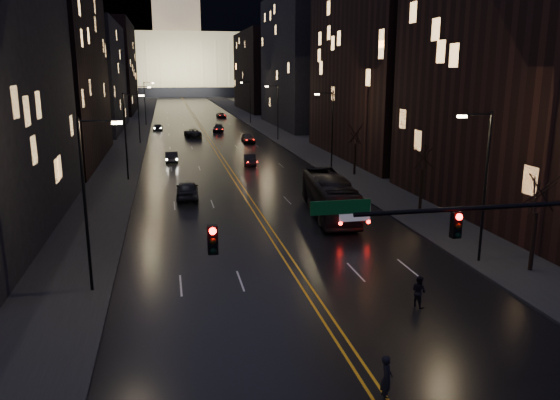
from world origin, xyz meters
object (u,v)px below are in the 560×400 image
pedestrian_a (387,378)px  pedestrian_b (419,291)px  bus (329,196)px  receding_car_a (250,160)px  oncoming_car_b (172,157)px  traffic_signal (513,234)px  oncoming_car_a (187,190)px

pedestrian_a → pedestrian_b: size_ratio=1.09×
pedestrian_b → pedestrian_a: bearing=125.3°
bus → receding_car_a: 24.80m
receding_car_a → pedestrian_a: bearing=-86.9°
bus → oncoming_car_b: size_ratio=2.62×
receding_car_a → pedestrian_b: size_ratio=2.56×
bus → oncoming_car_b: bearing=118.4°
receding_car_a → pedestrian_a: (-2.67, -48.89, 0.20)m
traffic_signal → oncoming_car_a: bearing=110.1°
bus → receding_car_a: (-2.56, 24.65, -0.92)m
traffic_signal → pedestrian_b: traffic_signal is taller
traffic_signal → receding_car_a: (-3.08, 46.89, -4.44)m
bus → oncoming_car_a: (-10.67, 8.30, -0.76)m
traffic_signal → oncoming_car_a: size_ratio=3.59×
oncoming_car_b → receding_car_a: 10.11m
oncoming_car_a → pedestrian_a: 32.99m
bus → traffic_signal: bearing=-82.6°
pedestrian_a → pedestrian_b: bearing=-10.3°
oncoming_car_a → pedestrian_b: bearing=113.8°
oncoming_car_a → traffic_signal: bearing=112.6°
oncoming_car_a → pedestrian_a: bearing=101.9°
receding_car_a → pedestrian_a: size_ratio=2.34×
pedestrian_b → oncoming_car_a: bearing=-0.2°
bus → pedestrian_a: (-5.22, -24.24, -0.72)m
traffic_signal → oncoming_car_b: size_ratio=3.99×
oncoming_car_b → pedestrian_a: 53.39m
oncoming_car_a → pedestrian_a: pedestrian_a is taller
receding_car_a → pedestrian_a: pedestrian_a is taller
traffic_signal → oncoming_car_a: 32.81m
traffic_signal → pedestrian_b: bearing=103.3°
pedestrian_a → pedestrian_b: 8.36m
oncoming_car_a → oncoming_car_b: oncoming_car_a is taller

